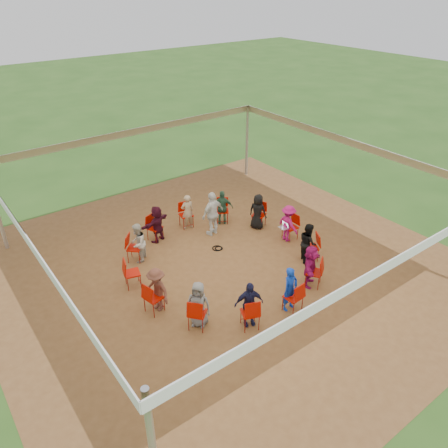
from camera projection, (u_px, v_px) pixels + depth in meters
ground at (223, 266)px, 13.27m from camera, size 80.00×80.00×0.00m
dirt_patch at (223, 266)px, 13.26m from camera, size 13.00×13.00×0.00m
tent at (223, 196)px, 12.09m from camera, size 10.33×10.33×3.00m
chair_0 at (290, 227)px, 14.40m from camera, size 0.45×0.43×0.90m
chair_1 at (259, 215)px, 15.14m from camera, size 0.58×0.57×0.90m
chair_2 at (222, 211)px, 15.40m from camera, size 0.60×0.60×0.90m
chair_3 at (186, 215)px, 15.12m from camera, size 0.48×0.50×0.90m
chair_4 at (155, 228)px, 14.37m from camera, size 0.54×0.55×0.90m
chair_5 at (135, 248)px, 13.31m from camera, size 0.61×0.61×0.90m
chair_6 at (132, 273)px, 12.19m from camera, size 0.54×0.52×0.90m
chair_7 at (154, 298)px, 11.26m from camera, size 0.52×0.50×0.90m
chair_8 at (197, 313)px, 10.75m from camera, size 0.61×0.60×0.90m
chair_9 at (250, 313)px, 10.76m from camera, size 0.56×0.57×0.90m
chair_10 at (293, 297)px, 11.29m from camera, size 0.46×0.48×0.90m
chair_11 at (314, 272)px, 12.22m from camera, size 0.59×0.60×0.90m
chair_12 at (311, 247)px, 13.35m from camera, size 0.59×0.58×0.90m
person_seated_0 at (288, 223)px, 14.25m from camera, size 0.43×0.83×1.26m
person_seated_1 at (258, 212)px, 14.95m from camera, size 0.58×0.71×1.26m
person_seated_2 at (222, 208)px, 15.20m from camera, size 0.82×0.74×1.26m
person_seated_3 at (187, 212)px, 14.94m from camera, size 0.50×0.37×1.26m
person_seated_4 at (157, 224)px, 14.21m from camera, size 1.25×0.80×1.26m
person_seated_5 at (138, 243)px, 13.20m from camera, size 0.68×0.69×1.26m
person_seated_6 at (157, 290)px, 11.25m from camera, size 0.57×0.88×1.26m
person_seated_7 at (198, 304)px, 10.75m from camera, size 0.66×0.70×1.26m
person_seated_8 at (249, 304)px, 10.76m from camera, size 0.83×0.63×1.26m
person_seated_9 at (290, 289)px, 11.27m from camera, size 0.49×0.34×1.26m
person_seated_10 at (310, 266)px, 12.17m from camera, size 1.22×1.00×1.26m
person_seated_11 at (308, 242)px, 13.24m from camera, size 0.61×0.71×1.26m
standing_person at (213, 214)px, 14.53m from camera, size 0.97×0.60×1.55m
cable_coil at (218, 248)px, 14.08m from camera, size 0.38×0.38×0.03m
laptop at (284, 226)px, 14.18m from camera, size 0.24×0.30×0.20m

